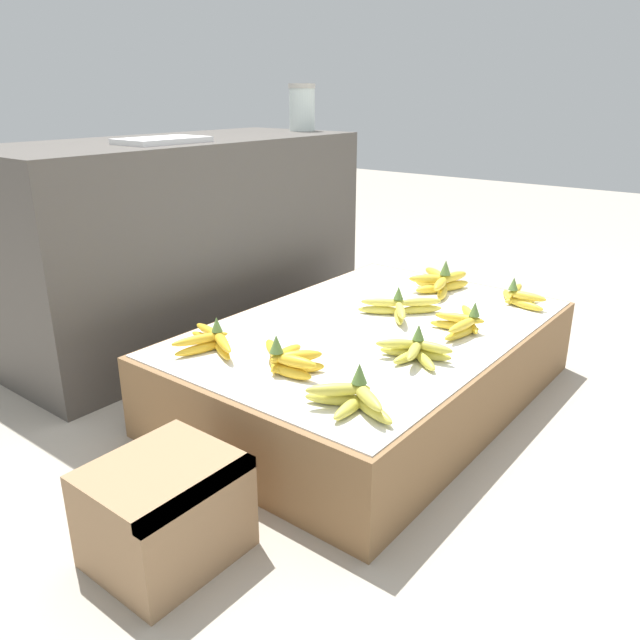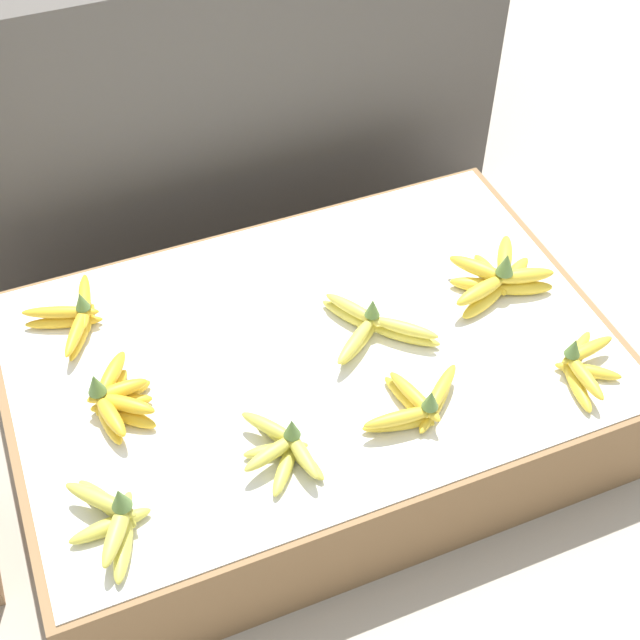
# 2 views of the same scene
# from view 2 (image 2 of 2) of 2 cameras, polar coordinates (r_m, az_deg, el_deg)

# --- Properties ---
(ground_plane) EXTENTS (10.00, 10.00, 0.00)m
(ground_plane) POSITION_cam_2_polar(r_m,az_deg,el_deg) (2.00, -0.56, -6.39)
(ground_plane) COLOR #A89E8E
(display_platform) EXTENTS (1.22, 0.81, 0.24)m
(display_platform) POSITION_cam_2_polar(r_m,az_deg,el_deg) (1.91, -0.58, -4.20)
(display_platform) COLOR olive
(display_platform) RESTS_ON ground_plane
(back_vendor_table) EXTENTS (1.44, 0.60, 0.74)m
(back_vendor_table) POSITION_cam_2_polar(r_m,az_deg,el_deg) (2.42, -7.78, 15.69)
(back_vendor_table) COLOR #4C4742
(back_vendor_table) RESTS_ON ground_plane
(banana_bunch_front_left) EXTENTS (0.15, 0.23, 0.11)m
(banana_bunch_front_left) POSITION_cam_2_polar(r_m,az_deg,el_deg) (1.58, -13.15, -12.26)
(banana_bunch_front_left) COLOR gold
(banana_bunch_front_left) RESTS_ON display_platform
(banana_bunch_front_midleft) EXTENTS (0.14, 0.19, 0.09)m
(banana_bunch_front_midleft) POSITION_cam_2_polar(r_m,az_deg,el_deg) (1.63, -2.33, -8.17)
(banana_bunch_front_midleft) COLOR gold
(banana_bunch_front_midleft) RESTS_ON display_platform
(banana_bunch_front_midright) EXTENTS (0.23, 0.16, 0.10)m
(banana_bunch_front_midright) POSITION_cam_2_polar(r_m,az_deg,el_deg) (1.69, 6.27, -5.45)
(banana_bunch_front_midright) COLOR gold
(banana_bunch_front_midright) RESTS_ON display_platform
(banana_bunch_front_right) EXTENTS (0.14, 0.19, 0.09)m
(banana_bunch_front_right) POSITION_cam_2_polar(r_m,az_deg,el_deg) (1.82, 16.42, -2.79)
(banana_bunch_front_right) COLOR gold
(banana_bunch_front_right) RESTS_ON display_platform
(banana_bunch_middle_left) EXTENTS (0.13, 0.21, 0.10)m
(banana_bunch_middle_left) POSITION_cam_2_polar(r_m,az_deg,el_deg) (1.73, -12.89, -5.05)
(banana_bunch_middle_left) COLOR gold
(banana_bunch_middle_left) RESTS_ON display_platform
(banana_bunch_middle_midright) EXTENTS (0.24, 0.22, 0.09)m
(banana_bunch_middle_midright) POSITION_cam_2_polar(r_m,az_deg,el_deg) (1.81, 3.32, -0.46)
(banana_bunch_middle_midright) COLOR #DBCC4C
(banana_bunch_middle_midright) RESTS_ON display_platform
(banana_bunch_middle_right) EXTENTS (0.24, 0.18, 0.11)m
(banana_bunch_middle_right) POSITION_cam_2_polar(r_m,az_deg,el_deg) (1.94, 11.32, 2.62)
(banana_bunch_middle_right) COLOR gold
(banana_bunch_middle_right) RESTS_ON display_platform
(banana_bunch_back_left) EXTENTS (0.16, 0.24, 0.09)m
(banana_bunch_back_left) POSITION_cam_2_polar(r_m,az_deg,el_deg) (1.90, -15.35, 0.27)
(banana_bunch_back_left) COLOR gold
(banana_bunch_back_left) RESTS_ON display_platform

